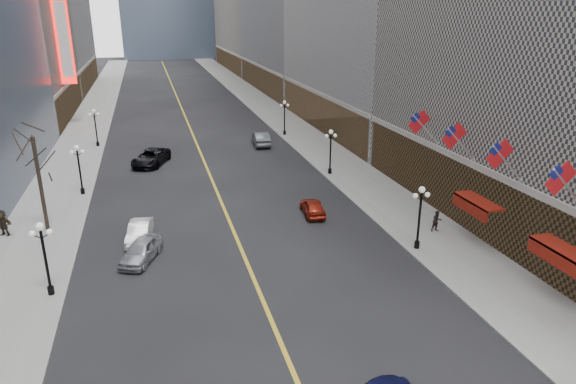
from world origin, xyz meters
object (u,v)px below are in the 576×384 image
streetlamp_east_3 (285,114)px  streetlamp_west_2 (79,165)px  streetlamp_west_1 (44,251)px  car_sb_mid (313,207)px  streetlamp_west_3 (95,124)px  car_nb_far (151,157)px  car_nb_near (141,251)px  car_sb_far (261,139)px  streetlamp_east_1 (420,211)px  streetlamp_east_2 (331,147)px  car_nb_mid (140,232)px

streetlamp_east_3 → streetlamp_west_2: size_ratio=1.00×
streetlamp_west_1 → car_sb_mid: streetlamp_west_1 is taller
streetlamp_west_3 → car_nb_far: streetlamp_west_3 is taller
streetlamp_east_3 → car_nb_near: bearing=-119.5°
streetlamp_west_3 → car_sb_far: size_ratio=0.88×
streetlamp_west_1 → streetlamp_west_3: 36.00m
streetlamp_east_1 → streetlamp_west_3: (-23.60, 36.00, 0.00)m
streetlamp_west_3 → car_nb_near: streetlamp_west_3 is taller
streetlamp_east_2 → car_nb_near: size_ratio=1.05×
streetlamp_west_1 → streetlamp_west_3: same height
streetlamp_west_1 → streetlamp_west_3: (0.00, 36.00, 0.00)m
streetlamp_west_2 → car_nb_far: 10.67m
car_nb_mid → streetlamp_east_3: bearing=66.7°
car_nb_mid → car_nb_near: bearing=-79.0°
streetlamp_west_2 → streetlamp_west_3: bearing=90.0°
streetlamp_east_2 → car_nb_far: 19.50m
car_nb_far → streetlamp_west_3: bearing=144.3°
car_nb_mid → streetlamp_east_2: bearing=40.4°
streetlamp_east_2 → car_sb_mid: (-4.99, -9.83, -2.23)m
car_nb_mid → car_sb_mid: (13.62, 1.51, -0.01)m
streetlamp_east_2 → car_nb_near: streetlamp_east_2 is taller
streetlamp_east_3 → car_sb_far: bearing=-133.9°
streetlamp_west_2 → car_sb_mid: 21.16m
streetlamp_east_1 → streetlamp_west_2: bearing=142.7°
car_nb_mid → car_sb_far: size_ratio=0.80×
streetlamp_east_1 → car_sb_far: bearing=97.5°
car_nb_far → car_nb_near: bearing=-71.2°
streetlamp_west_2 → car_sb_far: streetlamp_west_2 is taller
car_nb_far → car_sb_mid: size_ratio=1.52×
streetlamp_west_3 → car_nb_far: size_ratio=0.75×
streetlamp_west_1 → car_nb_far: (6.16, 26.47, -2.07)m
streetlamp_east_2 → streetlamp_west_3: bearing=142.7°
streetlamp_east_1 → streetlamp_west_1: bearing=180.0°
streetlamp_west_2 → car_nb_near: bearing=-70.8°
streetlamp_east_1 → car_sb_far: (-4.15, 31.69, -2.05)m
streetlamp_east_1 → car_nb_mid: bearing=160.3°
streetlamp_west_2 → car_nb_mid: bearing=-66.2°
streetlamp_east_3 → streetlamp_west_2: (-23.60, -18.00, 0.00)m
streetlamp_east_3 → streetlamp_west_3: (-23.60, 0.00, 0.00)m
streetlamp_west_3 → car_sb_far: streetlamp_west_3 is taller
streetlamp_west_1 → streetlamp_west_2: bearing=90.0°
streetlamp_west_3 → car_nb_near: size_ratio=1.05×
streetlamp_east_3 → car_nb_far: streetlamp_east_3 is taller
streetlamp_east_2 → streetlamp_west_2: (-23.60, 0.00, 0.00)m
streetlamp_east_2 → streetlamp_west_2: 23.60m
streetlamp_west_1 → car_sb_mid: 20.44m
streetlamp_west_1 → streetlamp_east_2: bearing=37.3°
streetlamp_west_1 → car_nb_mid: streetlamp_west_1 is taller
streetlamp_east_2 → streetlamp_west_3: size_ratio=1.00×
streetlamp_east_1 → streetlamp_west_3: 43.05m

